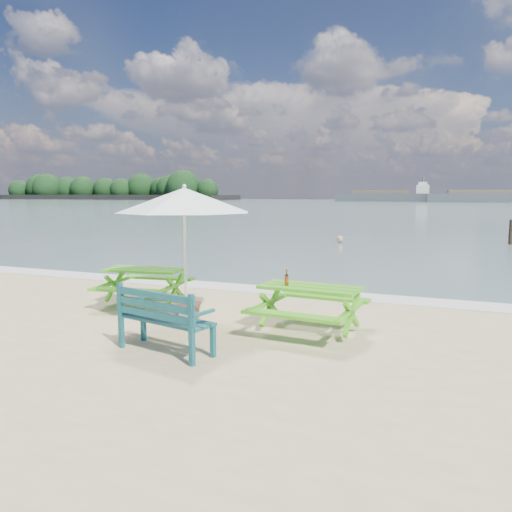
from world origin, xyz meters
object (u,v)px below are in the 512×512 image
at_px(picnic_table_right, 310,310).
at_px(swimmer, 340,254).
at_px(beer_bottle, 287,280).
at_px(patio_umbrella, 184,200).
at_px(side_table, 186,312).
at_px(park_bench, 166,333).
at_px(picnic_table_left, 145,287).

bearing_deg(picnic_table_right, swimmer, 100.63).
relative_size(beer_bottle, swimmer, 0.15).
distance_m(patio_umbrella, swimmer, 14.83).
height_order(picnic_table_right, side_table, picnic_table_right).
relative_size(picnic_table_right, patio_umbrella, 0.61).
xyz_separation_m(picnic_table_right, park_bench, (-1.59, -1.75, -0.08)).
bearing_deg(swimmer, patio_umbrella, -88.02).
bearing_deg(beer_bottle, swimmer, 99.17).
height_order(beer_bottle, swimmer, beer_bottle).
bearing_deg(park_bench, side_table, 110.65).
height_order(side_table, beer_bottle, beer_bottle).
relative_size(picnic_table_left, picnic_table_right, 1.01).
height_order(picnic_table_left, swimmer, picnic_table_left).
relative_size(picnic_table_right, park_bench, 1.21).
bearing_deg(picnic_table_right, side_table, -177.48).
xyz_separation_m(picnic_table_right, beer_bottle, (-0.37, -0.08, 0.48)).
distance_m(picnic_table_right, park_bench, 2.37).
distance_m(picnic_table_right, side_table, 2.23).
bearing_deg(side_table, swimmer, 91.98).
height_order(picnic_table_right, swimmer, picnic_table_right).
relative_size(park_bench, beer_bottle, 5.86).
bearing_deg(swimmer, picnic_table_right, -79.37).
bearing_deg(picnic_table_right, park_bench, -132.37).
xyz_separation_m(picnic_table_left, picnic_table_right, (3.65, -0.73, 0.01)).
bearing_deg(park_bench, picnic_table_left, 129.66).
height_order(park_bench, side_table, park_bench).
xyz_separation_m(park_bench, beer_bottle, (1.23, 1.67, 0.56)).
bearing_deg(picnic_table_right, patio_umbrella, -177.48).
xyz_separation_m(beer_bottle, swimmer, (-2.35, 14.57, -1.36)).
distance_m(picnic_table_left, swimmer, 13.82).
bearing_deg(side_table, picnic_table_right, 2.52).
xyz_separation_m(park_bench, side_table, (-0.62, 1.65, -0.12)).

